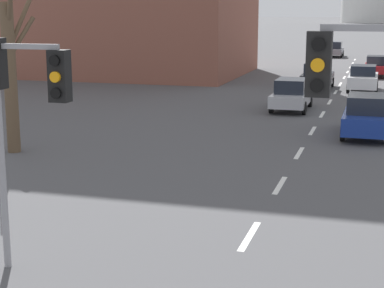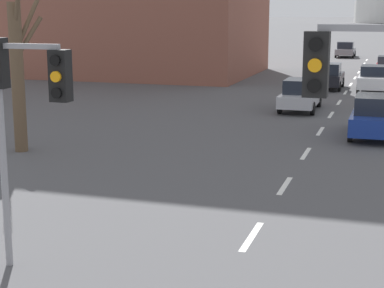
# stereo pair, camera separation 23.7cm
# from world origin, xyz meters

# --- Properties ---
(lane_stripe_1) EXTENTS (0.16, 2.00, 0.01)m
(lane_stripe_1) POSITION_xyz_m (0.00, 9.42, 0.00)
(lane_stripe_1) COLOR silver
(lane_stripe_1) RESTS_ON ground_plane
(lane_stripe_2) EXTENTS (0.16, 2.00, 0.01)m
(lane_stripe_2) POSITION_xyz_m (0.00, 13.92, 0.00)
(lane_stripe_2) COLOR silver
(lane_stripe_2) RESTS_ON ground_plane
(lane_stripe_3) EXTENTS (0.16, 2.00, 0.01)m
(lane_stripe_3) POSITION_xyz_m (0.00, 18.42, 0.00)
(lane_stripe_3) COLOR silver
(lane_stripe_3) RESTS_ON ground_plane
(lane_stripe_4) EXTENTS (0.16, 2.00, 0.01)m
(lane_stripe_4) POSITION_xyz_m (0.00, 22.92, 0.00)
(lane_stripe_4) COLOR silver
(lane_stripe_4) RESTS_ON ground_plane
(lane_stripe_5) EXTENTS (0.16, 2.00, 0.01)m
(lane_stripe_5) POSITION_xyz_m (0.00, 27.42, 0.00)
(lane_stripe_5) COLOR silver
(lane_stripe_5) RESTS_ON ground_plane
(lane_stripe_6) EXTENTS (0.16, 2.00, 0.01)m
(lane_stripe_6) POSITION_xyz_m (0.00, 31.92, 0.00)
(lane_stripe_6) COLOR silver
(lane_stripe_6) RESTS_ON ground_plane
(lane_stripe_7) EXTENTS (0.16, 2.00, 0.01)m
(lane_stripe_7) POSITION_xyz_m (0.00, 36.42, 0.00)
(lane_stripe_7) COLOR silver
(lane_stripe_7) RESTS_ON ground_plane
(lane_stripe_8) EXTENTS (0.16, 2.00, 0.01)m
(lane_stripe_8) POSITION_xyz_m (0.00, 40.92, 0.00)
(lane_stripe_8) COLOR silver
(lane_stripe_8) RESTS_ON ground_plane
(lane_stripe_9) EXTENTS (0.16, 2.00, 0.01)m
(lane_stripe_9) POSITION_xyz_m (0.00, 45.42, 0.00)
(lane_stripe_9) COLOR silver
(lane_stripe_9) RESTS_ON ground_plane
(lane_stripe_10) EXTENTS (0.16, 2.00, 0.01)m
(lane_stripe_10) POSITION_xyz_m (0.00, 49.92, 0.00)
(lane_stripe_10) COLOR silver
(lane_stripe_10) RESTS_ON ground_plane
(lane_stripe_11) EXTENTS (0.16, 2.00, 0.01)m
(lane_stripe_11) POSITION_xyz_m (0.00, 54.42, 0.00)
(lane_stripe_11) COLOR silver
(lane_stripe_11) RESTS_ON ground_plane
(lane_stripe_12) EXTENTS (0.16, 2.00, 0.01)m
(lane_stripe_12) POSITION_xyz_m (0.00, 58.92, 0.00)
(lane_stripe_12) COLOR silver
(lane_stripe_12) RESTS_ON ground_plane
(lane_stripe_13) EXTENTS (0.16, 2.00, 0.01)m
(lane_stripe_13) POSITION_xyz_m (0.00, 63.42, 0.00)
(lane_stripe_13) COLOR silver
(lane_stripe_13) RESTS_ON ground_plane
(traffic_signal_near_left) EXTENTS (1.70, 0.34, 4.67)m
(traffic_signal_near_left) POSITION_xyz_m (-3.87, 6.30, 3.52)
(traffic_signal_near_left) COLOR gray
(traffic_signal_near_left) RESTS_ON ground_plane
(sedan_near_left) EXTENTS (1.84, 4.23, 1.64)m
(sedan_near_left) POSITION_xyz_m (1.59, 37.41, 0.82)
(sedan_near_left) COLOR silver
(sedan_near_left) RESTS_ON ground_plane
(sedan_near_right) EXTENTS (1.88, 4.46, 1.71)m
(sedan_near_right) POSITION_xyz_m (2.21, 22.35, 0.85)
(sedan_near_right) COLOR navy
(sedan_near_right) RESTS_ON ground_plane
(sedan_mid_centre) EXTENTS (1.80, 4.37, 1.62)m
(sedan_mid_centre) POSITION_xyz_m (-1.67, 28.35, 0.81)
(sedan_mid_centre) COLOR #B7B7BC
(sedan_mid_centre) RESTS_ON ground_plane
(sedan_far_left) EXTENTS (1.97, 4.36, 1.65)m
(sedan_far_left) POSITION_xyz_m (-2.40, 66.82, 0.82)
(sedan_far_left) COLOR slate
(sedan_far_left) RESTS_ON ground_plane
(sedan_far_right) EXTENTS (1.94, 3.94, 1.67)m
(sedan_far_right) POSITION_xyz_m (-1.30, 37.93, 0.83)
(sedan_far_right) COLOR black
(sedan_far_right) RESTS_ON ground_plane
(sedan_distant_centre) EXTENTS (1.81, 4.03, 1.59)m
(sedan_distant_centre) POSITION_xyz_m (2.29, 46.80, 0.81)
(sedan_distant_centre) COLOR maroon
(sedan_distant_centre) RESTS_ON ground_plane
(bare_tree_left_near) EXTENTS (1.29, 1.91, 7.00)m
(bare_tree_left_near) POSITION_xyz_m (-9.92, 15.69, 2.96)
(bare_tree_left_near) COLOR brown
(bare_tree_left_near) RESTS_ON ground_plane
(bare_tree_left_far) EXTENTS (5.45, 4.35, 10.47)m
(bare_tree_left_far) POSITION_xyz_m (-8.92, 44.00, 4.65)
(bare_tree_left_far) COLOR brown
(bare_tree_left_far) RESTS_ON ground_plane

